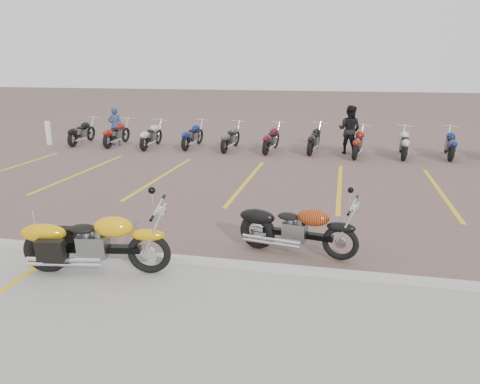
% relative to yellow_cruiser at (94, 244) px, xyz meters
% --- Properties ---
extents(ground, '(100.00, 100.00, 0.00)m').
position_rel_yellow_cruiser_xyz_m(ground, '(1.23, 2.68, -0.51)').
color(ground, brown).
rests_on(ground, ground).
extents(concrete_apron, '(60.00, 5.00, 0.01)m').
position_rel_yellow_cruiser_xyz_m(concrete_apron, '(1.23, -1.82, -0.50)').
color(concrete_apron, '#9E9B93').
rests_on(concrete_apron, ground).
extents(curb, '(60.00, 0.18, 0.12)m').
position_rel_yellow_cruiser_xyz_m(curb, '(1.23, 0.68, -0.45)').
color(curb, '#ADAAA3').
rests_on(curb, ground).
extents(parking_stripes, '(38.00, 5.50, 0.01)m').
position_rel_yellow_cruiser_xyz_m(parking_stripes, '(1.23, 6.68, -0.50)').
color(parking_stripes, gold).
rests_on(parking_stripes, ground).
extents(yellow_cruiser, '(2.47, 0.59, 1.02)m').
position_rel_yellow_cruiser_xyz_m(yellow_cruiser, '(0.00, 0.00, 0.00)').
color(yellow_cruiser, black).
rests_on(yellow_cruiser, ground).
extents(flame_cruiser, '(2.22, 0.54, 0.92)m').
position_rel_yellow_cruiser_xyz_m(flame_cruiser, '(3.17, 1.53, -0.05)').
color(flame_cruiser, black).
rests_on(flame_cruiser, ground).
extents(person_a, '(0.66, 0.51, 1.61)m').
position_rel_yellow_cruiser_xyz_m(person_a, '(-5.49, 11.66, 0.30)').
color(person_a, navy).
rests_on(person_a, ground).
extents(person_b, '(1.10, 0.99, 1.85)m').
position_rel_yellow_cruiser_xyz_m(person_b, '(4.17, 11.83, 0.42)').
color(person_b, black).
rests_on(person_b, ground).
extents(bollard, '(0.18, 0.18, 1.00)m').
position_rel_yellow_cruiser_xyz_m(bollard, '(-8.37, 11.15, -0.01)').
color(bollard, white).
rests_on(bollard, ground).
extents(bg_bike_row, '(20.55, 2.03, 1.10)m').
position_rel_yellow_cruiser_xyz_m(bg_bike_row, '(2.83, 11.50, 0.04)').
color(bg_bike_row, black).
rests_on(bg_bike_row, ground).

